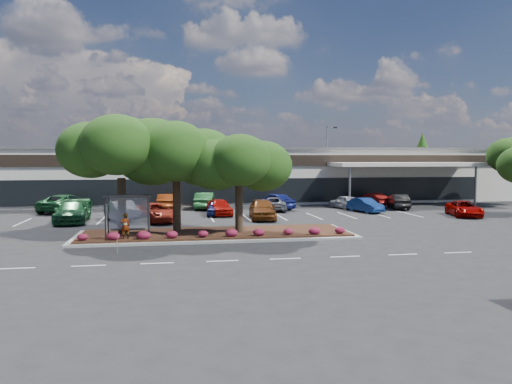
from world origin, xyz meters
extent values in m
plane|color=black|center=(0.00, 0.00, 0.00)|extent=(160.00, 160.00, 0.00)
cube|color=beige|center=(0.00, 34.00, 3.00)|extent=(80.00, 20.00, 6.00)
cube|color=#4E4E50|center=(0.00, 34.00, 6.10)|extent=(80.40, 20.40, 0.30)
cube|color=black|center=(0.00, 23.95, 4.80)|extent=(80.00, 0.25, 1.20)
cube|color=black|center=(0.00, 23.95, 1.60)|extent=(60.00, 0.18, 2.60)
cube|color=#AF0C16|center=(-6.00, 23.88, 4.80)|extent=(6.00, 0.12, 1.00)
cube|color=beige|center=(20.00, 21.50, 4.40)|extent=(16.00, 5.00, 0.40)
cylinder|color=slate|center=(13.00, 19.50, 2.10)|extent=(0.24, 0.24, 4.20)
cylinder|color=slate|center=(27.00, 19.50, 2.10)|extent=(0.24, 0.24, 4.20)
cube|color=gray|center=(-2.00, 4.00, 0.07)|extent=(18.00, 6.00, 0.15)
cube|color=#492A1A|center=(-2.00, 4.00, 0.20)|extent=(17.20, 5.20, 0.12)
cube|color=silver|center=(-12.00, -4.00, 0.01)|extent=(1.60, 0.12, 0.01)
cube|color=silver|center=(-8.80, -4.00, 0.01)|extent=(1.60, 0.12, 0.01)
cube|color=silver|center=(-5.60, -4.00, 0.01)|extent=(1.60, 0.12, 0.01)
cube|color=silver|center=(-2.40, -4.00, 0.01)|extent=(1.60, 0.12, 0.01)
cube|color=silver|center=(0.80, -4.00, 0.01)|extent=(1.60, 0.12, 0.01)
cube|color=silver|center=(4.00, -4.00, 0.01)|extent=(1.60, 0.12, 0.01)
cube|color=silver|center=(7.20, -4.00, 0.01)|extent=(1.60, 0.12, 0.01)
cube|color=silver|center=(10.40, -4.00, 0.01)|extent=(1.60, 0.12, 0.01)
cube|color=silver|center=(-16.50, 13.50, 0.01)|extent=(0.12, 5.00, 0.01)
cube|color=silver|center=(-13.50, 13.50, 0.01)|extent=(0.12, 5.00, 0.01)
cube|color=silver|center=(-10.50, 13.50, 0.01)|extent=(0.12, 5.00, 0.01)
cube|color=silver|center=(-7.50, 13.50, 0.01)|extent=(0.12, 5.00, 0.01)
cube|color=silver|center=(-4.50, 13.50, 0.01)|extent=(0.12, 5.00, 0.01)
cube|color=silver|center=(-1.50, 13.50, 0.01)|extent=(0.12, 5.00, 0.01)
cube|color=silver|center=(1.50, 13.50, 0.01)|extent=(0.12, 5.00, 0.01)
cube|color=silver|center=(4.50, 13.50, 0.01)|extent=(0.12, 5.00, 0.01)
cube|color=silver|center=(7.50, 13.50, 0.01)|extent=(0.12, 5.00, 0.01)
cube|color=silver|center=(10.50, 13.50, 0.01)|extent=(0.12, 5.00, 0.01)
cube|color=silver|center=(13.50, 13.50, 0.01)|extent=(0.12, 5.00, 0.01)
cube|color=silver|center=(16.50, 13.50, 0.01)|extent=(0.12, 5.00, 0.01)
cylinder|color=black|center=(-8.75, 3.45, 1.51)|extent=(0.08, 0.08, 2.50)
cylinder|color=black|center=(-6.25, 3.45, 1.51)|extent=(0.08, 0.08, 2.50)
cylinder|color=black|center=(-8.75, 2.15, 1.51)|extent=(0.08, 0.08, 2.50)
cylinder|color=black|center=(-6.25, 2.15, 1.51)|extent=(0.08, 0.08, 2.50)
cube|color=black|center=(-7.50, 2.80, 2.80)|extent=(2.75, 1.55, 0.10)
cube|color=silver|center=(-7.50, 3.45, 1.63)|extent=(2.30, 0.03, 2.00)
cube|color=black|center=(-7.50, 3.05, 0.71)|extent=(2.00, 0.35, 0.06)
cone|color=#193510|center=(34.00, 44.00, 4.50)|extent=(3.96, 3.96, 9.00)
imported|color=#594C47|center=(-7.61, 2.16, 1.03)|extent=(0.66, 0.56, 1.54)
cube|color=gray|center=(13.33, 28.00, 0.20)|extent=(0.50, 0.50, 0.40)
cylinder|color=slate|center=(13.33, 28.00, 4.63)|extent=(0.14, 0.14, 8.45)
cube|color=slate|center=(13.78, 28.04, 8.70)|extent=(0.92, 0.31, 0.14)
cube|color=black|center=(14.28, 28.09, 8.63)|extent=(0.48, 0.34, 0.18)
cube|color=#9B7451|center=(-7.77, -1.00, 0.49)|extent=(0.03, 0.03, 0.97)
cube|color=#FD4292|center=(-7.72, -1.00, 0.90)|extent=(0.02, 0.14, 0.18)
imported|color=#1B5127|center=(-12.58, 12.84, 0.84)|extent=(2.56, 5.90, 1.69)
imported|color=slate|center=(-8.70, 12.68, 0.81)|extent=(3.44, 5.19, 1.62)
imported|color=#9E2A18|center=(-6.04, 12.05, 0.75)|extent=(4.43, 5.91, 1.49)
imported|color=#9F0B05|center=(-0.61, 15.53, 0.75)|extent=(2.28, 4.60, 1.51)
imported|color=navy|center=(-0.82, 15.48, 0.67)|extent=(2.28, 4.18, 1.35)
imported|color=brown|center=(2.62, 12.09, 0.86)|extent=(2.51, 5.22, 1.72)
imported|color=navy|center=(13.11, 15.62, 0.67)|extent=(2.46, 4.31, 1.34)
imported|color=#8F0300|center=(20.37, 11.08, 0.67)|extent=(3.45, 5.26, 1.34)
imported|color=#1C5329|center=(-14.55, 20.48, 0.84)|extent=(4.87, 6.68, 1.69)
imported|color=#69250A|center=(-5.27, 21.83, 0.77)|extent=(1.90, 4.77, 1.54)
imported|color=black|center=(-1.12, 21.71, 0.66)|extent=(2.32, 4.13, 1.33)
imported|color=#1E5526|center=(-1.49, 21.25, 0.83)|extent=(2.54, 5.26, 1.66)
imported|color=slate|center=(4.85, 18.43, 0.66)|extent=(2.72, 4.98, 1.32)
imported|color=navy|center=(5.38, 19.83, 0.83)|extent=(3.71, 5.24, 1.66)
imported|color=#A3A7AF|center=(12.38, 19.11, 0.68)|extent=(2.57, 4.29, 1.37)
imported|color=maroon|center=(16.42, 21.76, 0.67)|extent=(2.51, 4.31, 1.34)
imported|color=black|center=(17.59, 18.10, 0.74)|extent=(2.56, 4.71, 1.47)
camera|label=1|loc=(-4.96, -28.43, 5.16)|focal=35.00mm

